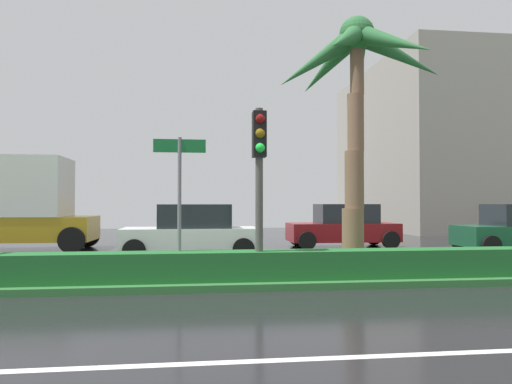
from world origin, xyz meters
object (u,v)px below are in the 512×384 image
at_px(car_in_traffic_second, 192,232).
at_px(box_truck_lead, 7,209).
at_px(car_in_traffic_third, 343,226).
at_px(street_name_sign, 179,188).
at_px(traffic_signal_median_right, 259,161).
at_px(palm_tree_centre_left, 356,74).

bearing_deg(car_in_traffic_second, box_truck_lead, -23.79).
bearing_deg(car_in_traffic_third, street_name_sign, 53.08).
bearing_deg(car_in_traffic_second, car_in_traffic_third, -154.25).
bearing_deg(car_in_traffic_second, traffic_signal_median_right, 104.74).
relative_size(palm_tree_centre_left, car_in_traffic_second, 1.50).
xyz_separation_m(box_truck_lead, car_in_traffic_third, (12.81, -0.13, -0.72)).
xyz_separation_m(traffic_signal_median_right, car_in_traffic_third, (4.50, 8.52, -1.80)).
bearing_deg(box_truck_lead, traffic_signal_median_right, 133.88).
height_order(traffic_signal_median_right, car_in_traffic_third, traffic_signal_median_right).
bearing_deg(traffic_signal_median_right, car_in_traffic_second, 104.74).
bearing_deg(traffic_signal_median_right, street_name_sign, 169.16).
relative_size(traffic_signal_median_right, street_name_sign, 1.20).
distance_m(box_truck_lead, car_in_traffic_second, 7.50).
xyz_separation_m(street_name_sign, car_in_traffic_third, (6.16, 8.20, -1.25)).
bearing_deg(palm_tree_centre_left, box_truck_lead, 148.81).
height_order(palm_tree_centre_left, traffic_signal_median_right, palm_tree_centre_left).
bearing_deg(car_in_traffic_third, box_truck_lead, -0.56).
bearing_deg(box_truck_lead, car_in_traffic_second, 156.21).
distance_m(palm_tree_centre_left, street_name_sign, 5.60).
height_order(box_truck_lead, car_in_traffic_second, box_truck_lead).
bearing_deg(traffic_signal_median_right, palm_tree_centre_left, 34.85).
distance_m(box_truck_lead, car_in_traffic_third, 12.83).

